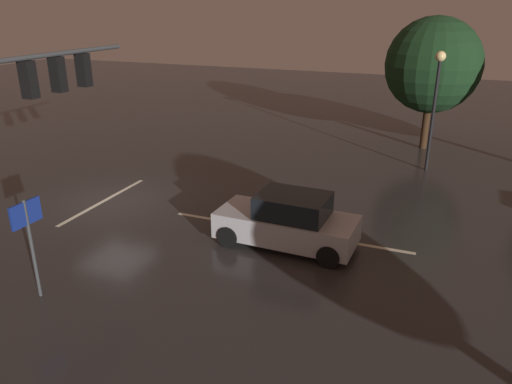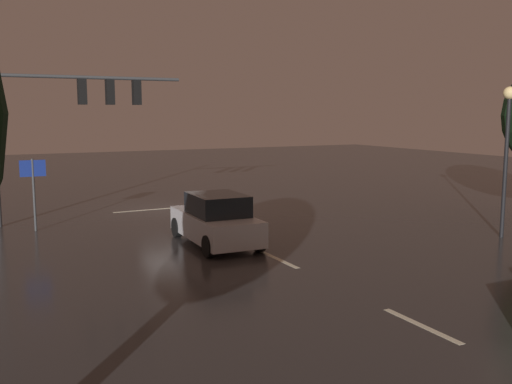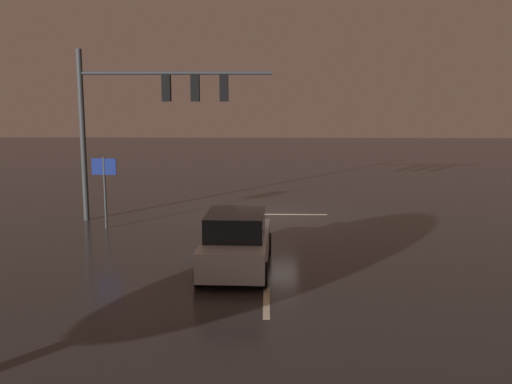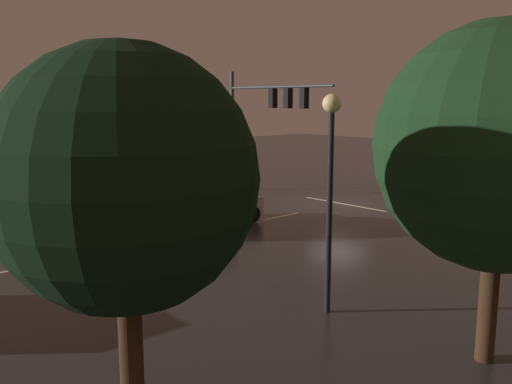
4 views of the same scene
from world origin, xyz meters
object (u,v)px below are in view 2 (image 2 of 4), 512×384
(street_lamp_left_kerb, at_px, (507,133))
(route_sign, at_px, (33,179))
(traffic_signal_assembly, at_px, (66,106))
(car_approaching, at_px, (216,221))

(street_lamp_left_kerb, relative_size, route_sign, 1.95)
(street_lamp_left_kerb, height_order, route_sign, street_lamp_left_kerb)
(traffic_signal_assembly, height_order, street_lamp_left_kerb, traffic_signal_assembly)
(car_approaching, xyz_separation_m, street_lamp_left_kerb, (-9.36, 3.51, 2.84))
(street_lamp_left_kerb, bearing_deg, car_approaching, -20.54)
(car_approaching, bearing_deg, traffic_signal_assembly, -61.09)
(car_approaching, distance_m, route_sign, 7.25)
(route_sign, bearing_deg, street_lamp_left_kerb, 149.42)
(traffic_signal_assembly, xyz_separation_m, car_approaching, (-3.58, 6.48, -3.77))
(traffic_signal_assembly, xyz_separation_m, route_sign, (1.51, 1.45, -2.65))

